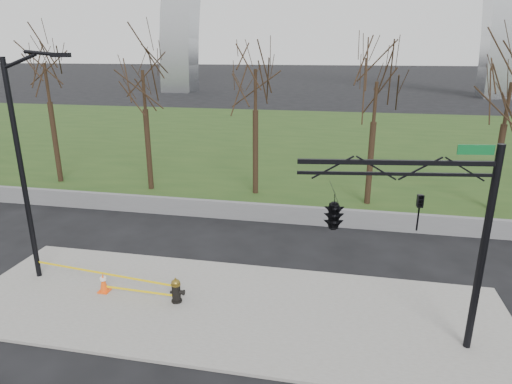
% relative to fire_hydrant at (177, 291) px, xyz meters
% --- Properties ---
extents(ground, '(500.00, 500.00, 0.00)m').
position_rel_fire_hydrant_xyz_m(ground, '(1.79, 0.07, -0.51)').
color(ground, black).
rests_on(ground, ground).
extents(sidewalk, '(18.00, 6.00, 0.10)m').
position_rel_fire_hydrant_xyz_m(sidewalk, '(1.79, 0.07, -0.46)').
color(sidewalk, gray).
rests_on(sidewalk, ground).
extents(grass_strip, '(120.00, 40.00, 0.06)m').
position_rel_fire_hydrant_xyz_m(grass_strip, '(1.79, 30.07, -0.48)').
color(grass_strip, '#223D16').
rests_on(grass_strip, ground).
extents(guardrail, '(60.00, 0.30, 0.90)m').
position_rel_fire_hydrant_xyz_m(guardrail, '(1.79, 8.07, -0.06)').
color(guardrail, '#59595B').
rests_on(guardrail, ground).
extents(tree_row, '(49.32, 4.00, 8.07)m').
position_rel_fire_hydrant_xyz_m(tree_row, '(3.45, 12.07, 3.53)').
color(tree_row, black).
rests_on(tree_row, ground).
extents(fire_hydrant, '(0.54, 0.36, 0.89)m').
position_rel_fire_hydrant_xyz_m(fire_hydrant, '(0.00, 0.00, 0.00)').
color(fire_hydrant, black).
rests_on(fire_hydrant, sidewalk).
extents(traffic_cone, '(0.37, 0.37, 0.72)m').
position_rel_fire_hydrant_xyz_m(traffic_cone, '(-2.75, 0.11, -0.05)').
color(traffic_cone, '#FF4E0D').
rests_on(traffic_cone, sidewalk).
extents(street_light, '(2.39, 0.40, 8.21)m').
position_rel_fire_hydrant_xyz_m(street_light, '(-5.53, 0.70, 4.19)').
color(street_light, black).
rests_on(street_light, ground).
extents(traffic_signal_mast, '(5.06, 2.53, 6.00)m').
position_rel_fire_hydrant_xyz_m(traffic_signal_mast, '(5.81, -1.06, 3.64)').
color(traffic_signal_mast, black).
rests_on(traffic_signal_mast, ground).
extents(caution_tape, '(5.75, 0.69, 0.45)m').
position_rel_fire_hydrant_xyz_m(caution_tape, '(-2.40, 0.25, 0.05)').
color(caution_tape, yellow).
rests_on(caution_tape, ground).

